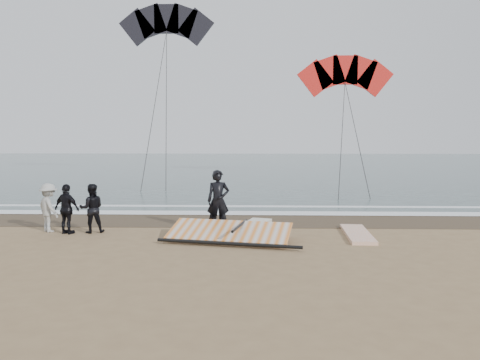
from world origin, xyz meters
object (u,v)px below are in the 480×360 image
object	(u,v)px
board_white	(357,234)
sail_rig	(227,233)
man_main	(218,201)
board_cream	(251,227)

from	to	relation	value
board_white	sail_rig	world-z (taller)	sail_rig
board_white	sail_rig	bearing A→B (deg)	-167.18
man_main	board_cream	distance (m)	1.46
man_main	board_white	size ratio (longest dim) A/B	0.76
board_white	board_cream	world-z (taller)	board_cream
man_main	sail_rig	distance (m)	1.53
board_cream	sail_rig	size ratio (longest dim) A/B	0.66
man_main	sail_rig	bearing A→B (deg)	-84.05
board_white	sail_rig	size ratio (longest dim) A/B	0.64
man_main	sail_rig	size ratio (longest dim) A/B	0.49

